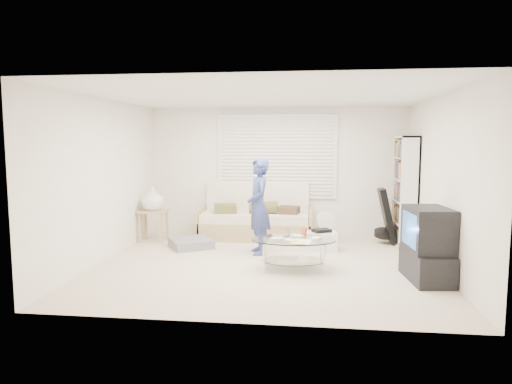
# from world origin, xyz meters

# --- Properties ---
(ground) EXTENTS (5.00, 5.00, 0.00)m
(ground) POSITION_xyz_m (0.00, 0.00, 0.00)
(ground) COLOR #BFB094
(ground) RESTS_ON ground
(room_shell) EXTENTS (5.02, 4.52, 2.51)m
(room_shell) POSITION_xyz_m (0.00, 0.48, 1.63)
(room_shell) COLOR silver
(room_shell) RESTS_ON ground
(window_blinds) EXTENTS (2.32, 0.08, 1.62)m
(window_blinds) POSITION_xyz_m (0.00, 2.20, 1.55)
(window_blinds) COLOR silver
(window_blinds) RESTS_ON ground
(futon_sofa) EXTENTS (2.15, 0.87, 1.05)m
(futon_sofa) POSITION_xyz_m (-0.37, 1.88, 0.34)
(futon_sofa) COLOR tan
(futon_sofa) RESTS_ON ground
(grey_floor_pillow) EXTENTS (0.91, 0.91, 0.15)m
(grey_floor_pillow) POSITION_xyz_m (-1.40, 0.97, 0.07)
(grey_floor_pillow) COLOR slate
(grey_floor_pillow) RESTS_ON ground
(side_table) EXTENTS (0.51, 0.41, 1.01)m
(side_table) POSITION_xyz_m (-2.22, 1.38, 0.75)
(side_table) COLOR tan
(side_table) RESTS_ON ground
(bookshelf) EXTENTS (0.31, 0.81, 1.94)m
(bookshelf) POSITION_xyz_m (2.32, 1.67, 0.97)
(bookshelf) COLOR white
(bookshelf) RESTS_ON ground
(guitar_case) EXTENTS (0.38, 0.37, 0.99)m
(guitar_case) POSITION_xyz_m (2.03, 1.67, 0.44)
(guitar_case) COLOR black
(guitar_case) RESTS_ON ground
(floor_fan) EXTENTS (0.37, 0.25, 0.60)m
(floor_fan) POSITION_xyz_m (0.95, 1.54, 0.35)
(floor_fan) COLOR white
(floor_fan) RESTS_ON ground
(storage_bin) EXTENTS (0.54, 0.39, 0.36)m
(storage_bin) POSITION_xyz_m (0.85, 1.03, 0.17)
(storage_bin) COLOR white
(storage_bin) RESTS_ON ground
(tv_unit) EXTENTS (0.57, 0.94, 0.98)m
(tv_unit) POSITION_xyz_m (2.20, -0.52, 0.48)
(tv_unit) COLOR black
(tv_unit) RESTS_ON ground
(coffee_table) EXTENTS (1.27, 0.86, 0.57)m
(coffee_table) POSITION_xyz_m (0.43, -0.22, 0.37)
(coffee_table) COLOR silver
(coffee_table) RESTS_ON ground
(standing_person) EXTENTS (0.53, 0.66, 1.58)m
(standing_person) POSITION_xyz_m (-0.18, 0.67, 0.79)
(standing_person) COLOR navy
(standing_person) RESTS_ON ground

